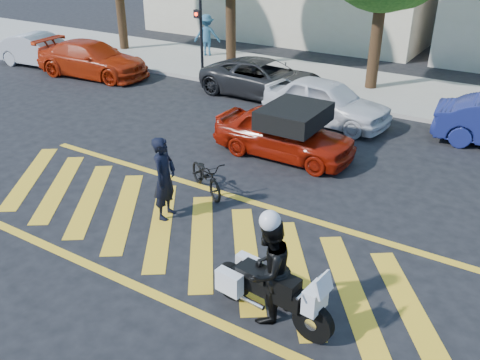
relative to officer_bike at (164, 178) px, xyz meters
The scene contains 14 objects.
ground 1.23m from the officer_bike, 25.80° to the right, with size 90.00×90.00×0.00m, color black.
sidewalk 11.71m from the officer_bike, 86.53° to the left, with size 60.00×5.00×0.15m, color #9E998E.
crosswalk 1.21m from the officer_bike, 27.08° to the right, with size 12.33×4.00×0.01m.
signal_pole 11.08m from the officer_bike, 121.66° to the left, with size 0.28×0.43×3.20m.
officer_bike is the anchor object (origin of this frame).
bicycle 1.52m from the officer_bike, 86.52° to the left, with size 0.58×1.68×0.88m, color black.
police_motorcycle 3.91m from the officer_bike, 25.14° to the right, with size 2.33×0.78×1.03m.
officer_moto 3.88m from the officer_bike, 25.29° to the right, with size 0.92×0.71×1.88m, color black.
red_convertible 4.40m from the officer_bike, 81.02° to the left, with size 1.61×4.01×1.37m, color maroon.
parked_far_left 15.32m from the officer_bike, 150.87° to the left, with size 1.51×4.32×1.42m, color #A0A1A8.
parked_left 12.55m from the officer_bike, 143.54° to the left, with size 2.05×5.04×1.46m, color #AB250A.
parked_mid_left 9.20m from the officer_bike, 105.64° to the left, with size 2.27×4.93×1.37m, color black.
parked_mid_right 7.49m from the officer_bike, 85.35° to the left, with size 1.71×4.26×1.45m, color silver.
pedestrian_left 14.91m from the officer_bike, 121.66° to the left, with size 1.23×0.71×1.91m, color #316387.
Camera 1 is at (5.90, -7.15, 5.93)m, focal length 38.00 mm.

